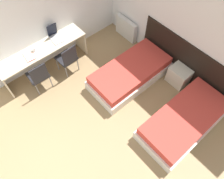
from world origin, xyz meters
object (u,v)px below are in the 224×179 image
Objects in this scene: bed_near_window at (130,73)px; nightstand at (179,76)px; laptop at (55,36)px; bed_near_door at (184,120)px; chair_near_notebook at (38,75)px; chair_near_laptop at (67,58)px.

nightstand is (0.82, 0.82, 0.01)m from bed_near_window.
nightstand is 1.29× the size of laptop.
nightstand is (-0.82, 0.82, 0.01)m from bed_near_door.
chair_near_notebook is (-1.99, -2.56, 0.26)m from nightstand.
laptop is (-3.32, -0.91, 0.58)m from bed_near_door.
laptop reaches higher than bed_near_window.
bed_near_window is 4.20× the size of nightstand.
bed_near_door is at bearing -44.94° from nightstand.
chair_near_notebook reaches higher than bed_near_door.
bed_near_door is 2.98m from chair_near_laptop.
bed_near_door is 4.20× the size of nightstand.
nightstand is at bearing 38.02° from chair_near_laptop.
laptop is at bearing 170.09° from chair_near_laptop.
laptop reaches higher than bed_near_door.
bed_near_door is 3.49m from laptop.
bed_near_window is 1.99m from laptop.
bed_near_window is at bearing 56.55° from chair_near_notebook.
bed_near_door is (1.64, 0.00, 0.00)m from bed_near_window.
nightstand is 0.55× the size of chair_near_notebook.
bed_near_door is at bearing 15.12° from chair_near_laptop.
laptop is at bearing -151.52° from bed_near_window.
bed_near_door is at bearing 32.26° from chair_near_notebook.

